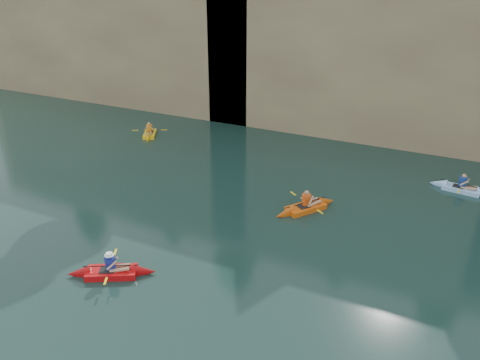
% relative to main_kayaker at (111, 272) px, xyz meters
% --- Properties ---
extents(cliff, '(70.00, 16.00, 12.00)m').
position_rel_main_kayaker_xyz_m(cliff, '(4.22, 26.84, 5.83)').
color(cliff, tan).
rests_on(cliff, ground).
extents(cliff_slab_west, '(26.00, 2.40, 10.56)m').
position_rel_main_kayaker_xyz_m(cliff_slab_west, '(-15.78, 19.44, 5.11)').
color(cliff_slab_west, '#97845B').
rests_on(cliff_slab_west, ground).
extents(cliff_slab_center, '(24.00, 2.40, 11.40)m').
position_rel_main_kayaker_xyz_m(cliff_slab_center, '(6.22, 19.44, 5.53)').
color(cliff_slab_center, '#97845B').
rests_on(cliff_slab_center, ground).
extents(sea_cave_west, '(4.50, 1.00, 4.00)m').
position_rel_main_kayaker_xyz_m(sea_cave_west, '(-13.78, 18.79, 1.83)').
color(sea_cave_west, black).
rests_on(sea_cave_west, ground).
extents(sea_cave_center, '(3.50, 1.00, 3.20)m').
position_rel_main_kayaker_xyz_m(sea_cave_center, '(0.22, 18.79, 1.43)').
color(sea_cave_center, black).
rests_on(sea_cave_center, ground).
extents(main_kayaker, '(3.31, 2.28, 1.24)m').
position_rel_main_kayaker_xyz_m(main_kayaker, '(0.00, 0.00, 0.00)').
color(main_kayaker, red).
rests_on(main_kayaker, ground).
extents(kayaker_orange, '(2.63, 3.25, 1.31)m').
position_rel_main_kayaker_xyz_m(kayaker_orange, '(5.07, 8.11, -0.01)').
color(kayaker_orange, '#D8510D').
rests_on(kayaker_orange, ground).
extents(kayaker_yellow, '(2.14, 2.94, 1.20)m').
position_rel_main_kayaker_xyz_m(kayaker_yellow, '(-7.91, 13.61, -0.02)').
color(kayaker_yellow, yellow).
rests_on(kayaker_yellow, ground).
extents(kayaker_ltblue_mid, '(3.27, 2.39, 1.22)m').
position_rel_main_kayaker_xyz_m(kayaker_ltblue_mid, '(11.73, 13.56, -0.02)').
color(kayaker_ltblue_mid, '#98C7FF').
rests_on(kayaker_ltblue_mid, ground).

